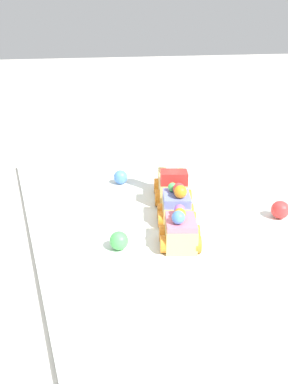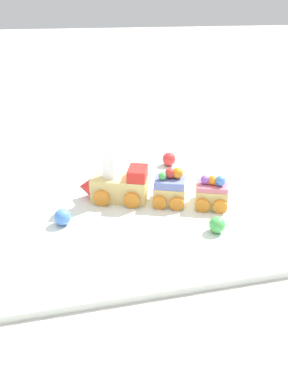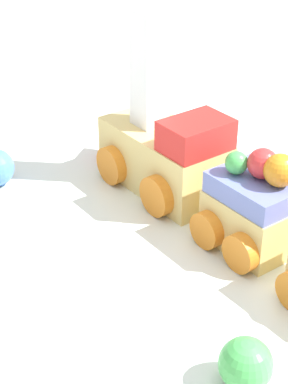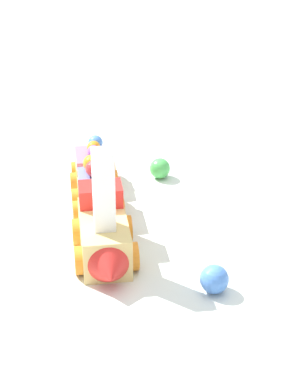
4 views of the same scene
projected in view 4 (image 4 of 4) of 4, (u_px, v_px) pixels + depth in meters
The scene contains 7 objects.
ground_plane at pixel (121, 235), 0.77m from camera, with size 10.00×10.00×0.00m, color beige.
display_board at pixel (121, 230), 0.76m from camera, with size 0.75×0.45×0.01m, color silver.
cake_train_locomotive at pixel (104, 234), 0.68m from camera, with size 0.14×0.10×0.13m.
cake_car_blueberry at pixel (97, 193), 0.78m from camera, with size 0.08×0.08×0.07m.
cake_car_strawberry at pixel (93, 168), 0.85m from camera, with size 0.08×0.08×0.06m.
gumball_green at pixel (160, 168), 0.87m from camera, with size 0.03×0.03×0.03m, color #4CBC56.
gumball_blue at pixel (214, 279), 0.64m from camera, with size 0.03×0.03×0.03m, color #4C84E0.
Camera 4 is at (0.59, -0.29, 0.40)m, focal length 60.00 mm.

